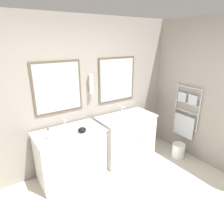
% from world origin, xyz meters
% --- Properties ---
extents(wall_back, '(5.65, 0.15, 2.60)m').
position_xyz_m(wall_back, '(0.01, 1.87, 1.31)').
color(wall_back, gray).
rests_on(wall_back, ground_plane).
extents(wall_right, '(0.13, 3.76, 2.60)m').
position_xyz_m(wall_right, '(2.05, 0.83, 1.29)').
color(wall_right, gray).
rests_on(wall_right, ground_plane).
extents(vanity_left, '(1.08, 0.66, 0.86)m').
position_xyz_m(vanity_left, '(-0.26, 1.47, 0.44)').
color(vanity_left, white).
rests_on(vanity_left, ground_plane).
extents(vanity_right, '(1.08, 0.66, 0.86)m').
position_xyz_m(vanity_right, '(0.89, 1.47, 0.44)').
color(vanity_right, white).
rests_on(vanity_right, ground_plane).
extents(faucet_left, '(0.17, 0.11, 0.16)m').
position_xyz_m(faucet_left, '(-0.26, 1.65, 0.94)').
color(faucet_left, silver).
rests_on(faucet_left, vanity_left).
extents(faucet_right, '(0.17, 0.11, 0.16)m').
position_xyz_m(faucet_right, '(0.89, 1.65, 0.94)').
color(faucet_right, silver).
rests_on(faucet_right, vanity_right).
extents(toiletry_bottle, '(0.06, 0.06, 0.18)m').
position_xyz_m(toiletry_bottle, '(-0.60, 1.41, 0.95)').
color(toiletry_bottle, silver).
rests_on(toiletry_bottle, vanity_left).
extents(amenity_bowl, '(0.13, 0.13, 0.08)m').
position_xyz_m(amenity_bowl, '(-0.09, 1.36, 0.91)').
color(amenity_bowl, black).
rests_on(amenity_bowl, vanity_left).
extents(waste_bin, '(0.25, 0.25, 0.29)m').
position_xyz_m(waste_bin, '(1.75, 0.90, 0.15)').
color(waste_bin, silver).
rests_on(waste_bin, ground_plane).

